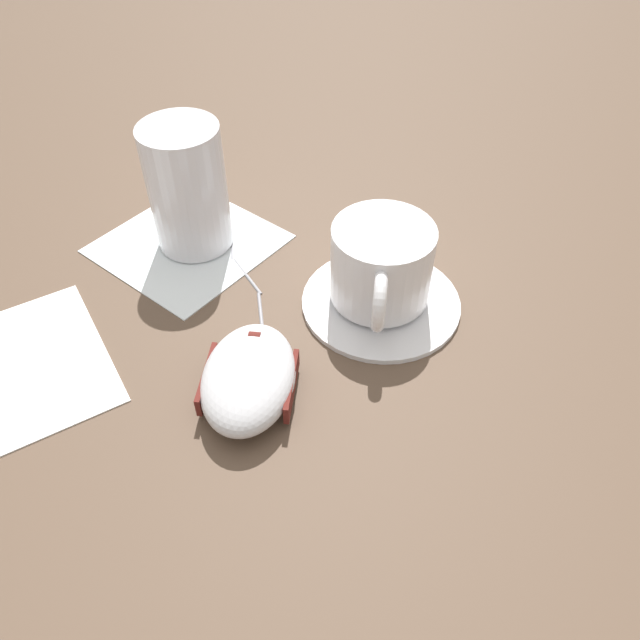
{
  "coord_description": "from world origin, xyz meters",
  "views": [
    {
      "loc": [
        0.16,
        -0.33,
        0.37
      ],
      "look_at": [
        0.08,
        -0.0,
        0.03
      ],
      "focal_mm": 35.0,
      "sensor_mm": 36.0,
      "label": 1
    }
  ],
  "objects_px": {
    "saucer": "(381,301)",
    "drinking_glass": "(187,188)",
    "coffee_cup": "(381,265)",
    "computer_mouse": "(249,378)"
  },
  "relations": [
    {
      "from": "saucer",
      "to": "drinking_glass",
      "type": "height_order",
      "value": "drinking_glass"
    },
    {
      "from": "drinking_glass",
      "to": "coffee_cup",
      "type": "bearing_deg",
      "value": -12.87
    },
    {
      "from": "saucer",
      "to": "computer_mouse",
      "type": "relative_size",
      "value": 1.22
    },
    {
      "from": "saucer",
      "to": "coffee_cup",
      "type": "relative_size",
      "value": 1.19
    },
    {
      "from": "computer_mouse",
      "to": "drinking_glass",
      "type": "bearing_deg",
      "value": 123.48
    },
    {
      "from": "saucer",
      "to": "drinking_glass",
      "type": "distance_m",
      "value": 0.2
    },
    {
      "from": "coffee_cup",
      "to": "drinking_glass",
      "type": "bearing_deg",
      "value": 167.13
    },
    {
      "from": "drinking_glass",
      "to": "saucer",
      "type": "bearing_deg",
      "value": -13.17
    },
    {
      "from": "computer_mouse",
      "to": "drinking_glass",
      "type": "height_order",
      "value": "drinking_glass"
    },
    {
      "from": "saucer",
      "to": "drinking_glass",
      "type": "xyz_separation_m",
      "value": [
        -0.18,
        0.04,
        0.06
      ]
    }
  ]
}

